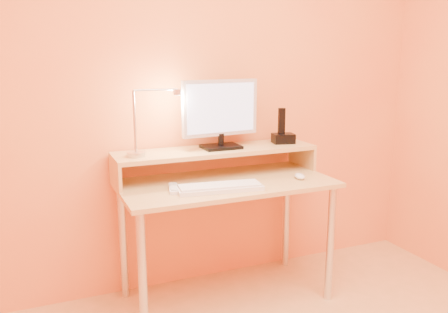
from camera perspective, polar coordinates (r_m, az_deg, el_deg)
name	(u,v)px	position (r m, az deg, el deg)	size (l,w,h in m)	color
wall_back	(205,83)	(2.82, -2.31, 8.99)	(3.00, 0.04, 2.50)	#EC8E47
desk_leg_fl	(143,279)	(2.37, -10.01, -14.65)	(0.04, 0.04, 0.69)	silver
desk_leg_fr	(330,244)	(2.79, 12.98, -10.48)	(0.04, 0.04, 0.69)	silver
desk_leg_bl	(123,242)	(2.81, -12.35, -10.24)	(0.04, 0.04, 0.69)	silver
desk_leg_br	(286,217)	(3.18, 7.69, -7.39)	(0.04, 0.04, 0.69)	silver
desk_lower	(226,183)	(2.62, 0.26, -3.33)	(1.20, 0.60, 0.03)	tan
shelf_riser_left	(115,174)	(2.58, -13.27, -2.08)	(0.02, 0.30, 0.14)	tan
shelf_riser_right	(302,156)	(3.00, 9.58, 0.09)	(0.02, 0.30, 0.14)	tan
desk_shelf	(216,151)	(2.71, -0.98, 0.71)	(1.20, 0.30, 0.03)	tan
monitor_foot	(221,147)	(2.72, -0.37, 1.21)	(0.22, 0.16, 0.02)	black
monitor_neck	(221,139)	(2.71, -0.37, 2.12)	(0.04, 0.04, 0.07)	black
monitor_panel	(220,108)	(2.69, -0.46, 6.03)	(0.48, 0.04, 0.32)	#BABAC1
monitor_back	(219,107)	(2.72, -0.65, 6.08)	(0.43, 0.01, 0.28)	black
monitor_screen	(222,108)	(2.68, -0.31, 5.99)	(0.43, 0.00, 0.28)	#AEB9E2
lamp_base	(136,154)	(2.54, -10.80, 0.28)	(0.10, 0.10, 0.03)	silver
lamp_post	(135,122)	(2.51, -10.96, 4.24)	(0.01, 0.01, 0.33)	silver
lamp_arm	(156,90)	(2.52, -8.43, 8.14)	(0.01, 0.01, 0.24)	silver
lamp_head	(177,92)	(2.56, -5.79, 7.92)	(0.04, 0.04, 0.03)	silver
lamp_bulb	(177,95)	(2.56, -5.78, 7.57)	(0.03, 0.03, 0.00)	#FFEAC6
phone_dock	(283,138)	(2.90, 7.32, 2.23)	(0.13, 0.10, 0.06)	black
phone_handset	(282,121)	(2.88, 7.12, 4.37)	(0.04, 0.03, 0.16)	black
phone_led	(294,139)	(2.88, 8.60, 2.12)	(0.01, 0.00, 0.04)	blue
keyboard	(220,188)	(2.44, -0.52, -3.93)	(0.45, 0.14, 0.02)	silver
mouse	(300,176)	(2.69, 9.32, -2.42)	(0.05, 0.09, 0.03)	silver
remote_control	(173,189)	(2.45, -6.25, -3.98)	(0.05, 0.17, 0.02)	silver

